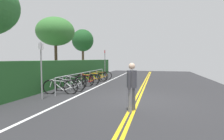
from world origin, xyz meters
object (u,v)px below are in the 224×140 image
object	(u,v)px
bicycle_2	(73,82)
pedestrian	(132,84)
bicycle_7	(98,76)
bicycle_3	(79,81)
bike_rack	(86,75)
tree_far_right	(83,41)
bicycle_5	(89,79)
bicycle_4	(87,80)
bicycle_1	(69,85)
tree_mid	(55,32)
bicycle_8	(101,75)
sign_post_near	(41,65)
bicycle_6	(95,77)
bicycle_0	(60,87)
sign_post_far	(105,61)

from	to	relation	value
bicycle_2	pedestrian	size ratio (longest dim) A/B	1.13
bicycle_7	pedestrian	size ratio (longest dim) A/B	0.99
bicycle_3	bike_rack	bearing A→B (deg)	-8.25
bicycle_3	tree_far_right	xyz separation A→B (m)	(9.11, 3.58, 3.42)
bicycle_5	pedestrian	bearing A→B (deg)	-147.77
bicycle_4	pedestrian	bearing A→B (deg)	-145.56
tree_far_right	bicycle_4	bearing A→B (deg)	-155.57
bicycle_2	bicycle_5	size ratio (longest dim) A/B	1.12
bicycle_1	tree_mid	world-z (taller)	tree_mid
bicycle_2	bicycle_8	size ratio (longest dim) A/B	1.03
bicycle_8	bicycle_2	bearing A→B (deg)	177.64
sign_post_near	tree_mid	bearing A→B (deg)	24.81
bicycle_3	bicycle_6	size ratio (longest dim) A/B	1.04
bicycle_0	bicycle_6	size ratio (longest dim) A/B	1.03
bicycle_0	bicycle_1	xyz separation A→B (m)	(0.78, -0.06, -0.02)
bicycle_2	pedestrian	distance (m)	5.29
bicycle_2	bicycle_6	world-z (taller)	bicycle_2
bicycle_2	sign_post_near	bearing A→B (deg)	179.15
bicycle_4	bicycle_6	xyz separation A→B (m)	(1.68, 0.02, -0.01)
bicycle_7	tree_mid	world-z (taller)	tree_mid
sign_post_far	tree_mid	size ratio (longest dim) A/B	0.54
bicycle_1	bicycle_6	distance (m)	4.12
sign_post_far	tree_far_right	bearing A→B (deg)	42.71
bicycle_4	bicycle_8	distance (m)	3.19
sign_post_near	tree_mid	world-z (taller)	tree_mid
bicycle_4	bicycle_7	world-z (taller)	bicycle_4
bicycle_1	bicycle_8	bearing A→B (deg)	-0.25
tree_far_right	bicycle_1	bearing A→B (deg)	-160.90
bicycle_1	tree_far_right	distance (m)	11.93
bicycle_6	pedestrian	world-z (taller)	pedestrian
bicycle_6	bicycle_8	world-z (taller)	bicycle_6
sign_post_near	bicycle_5	bearing A→B (deg)	-0.58
bicycle_1	bicycle_4	distance (m)	2.44
pedestrian	bicycle_7	bearing A→B (deg)	25.61
sign_post_far	bicycle_0	bearing A→B (deg)	179.31
pedestrian	sign_post_near	xyz separation A→B (m)	(0.81, 3.88, 0.54)
bicycle_4	bike_rack	bearing A→B (deg)	81.62
bicycle_3	sign_post_near	world-z (taller)	sign_post_near
bike_rack	bicycle_3	distance (m)	0.83
bicycle_5	bike_rack	bearing A→B (deg)	-171.46
bicycle_2	bicycle_4	world-z (taller)	bicycle_2
bicycle_1	bicycle_4	xyz separation A→B (m)	(2.44, -0.06, 0.02)
bicycle_1	bike_rack	bearing A→B (deg)	1.02
sign_post_far	bicycle_5	bearing A→B (deg)	176.72
sign_post_near	tree_mid	xyz separation A→B (m)	(5.11, 2.36, 2.19)
bike_rack	pedestrian	xyz separation A→B (m)	(-5.27, -3.71, 0.26)
bicycle_0	tree_mid	world-z (taller)	tree_mid
bicycle_3	bicycle_4	size ratio (longest dim) A/B	1.03
bicycle_2	tree_far_right	world-z (taller)	tree_far_right
bicycle_8	sign_post_near	size ratio (longest dim) A/B	0.72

